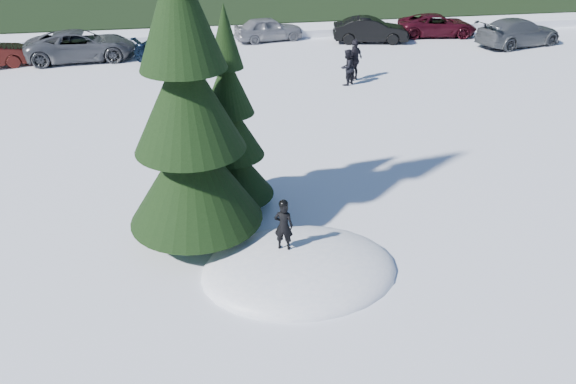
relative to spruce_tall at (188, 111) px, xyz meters
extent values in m
plane|color=white|center=(2.20, -1.80, -3.32)|extent=(200.00, 200.00, 0.00)
ellipsoid|color=white|center=(2.20, -1.80, -3.32)|extent=(4.48, 3.52, 0.96)
cylinder|color=black|center=(0.00, 0.00, -2.62)|extent=(0.38, 0.38, 1.40)
cone|color=black|center=(0.00, 0.00, -1.53)|extent=(3.20, 3.20, 2.46)
cone|color=black|center=(0.00, 0.00, 0.33)|extent=(2.54, 2.54, 2.46)
cone|color=black|center=(0.00, 0.00, 2.19)|extent=(1.88, 1.88, 2.46)
cylinder|color=black|center=(1.00, 1.40, -2.82)|extent=(0.26, 0.26, 1.00)
cone|color=black|center=(1.00, 1.40, -2.16)|extent=(2.20, 2.20, 1.52)
cone|color=black|center=(1.00, 1.40, -1.01)|extent=(1.75, 1.75, 1.52)
cone|color=black|center=(1.00, 1.40, 0.14)|extent=(1.29, 1.29, 1.52)
cone|color=black|center=(1.00, 1.40, 1.29)|extent=(0.84, 0.84, 1.52)
imported|color=black|center=(1.88, -1.54, -2.25)|extent=(0.50, 0.42, 1.17)
imported|color=black|center=(6.90, 11.30, -2.54)|extent=(0.96, 0.94, 1.56)
imported|color=black|center=(7.44, 11.96, -2.41)|extent=(1.10, 1.03, 1.82)
imported|color=#4B4D53|center=(-5.11, 17.60, -2.58)|extent=(5.51, 2.91, 1.48)
imported|color=black|center=(-0.38, 16.83, -2.70)|extent=(4.57, 2.93, 1.23)
imported|color=gray|center=(4.73, 20.01, -2.66)|extent=(4.09, 2.25, 1.32)
imported|color=black|center=(10.30, 18.60, -2.64)|extent=(4.35, 2.21, 1.37)
imported|color=#380A14|center=(14.63, 19.40, -2.70)|extent=(4.74, 2.70, 1.25)
imported|color=#4B4F53|center=(18.07, 16.45, -2.59)|extent=(5.37, 3.24, 1.46)
camera|label=1|loc=(0.10, -11.97, 4.35)|focal=35.00mm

